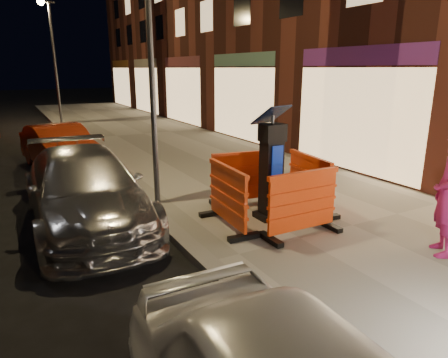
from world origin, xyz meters
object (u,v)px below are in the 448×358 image
car_silver (88,224)px  barrier_back (245,178)px  barrier_kerbside (228,197)px  barrier_bldgside (309,183)px  parking_kiosk (271,167)px  car_red (63,169)px  barrier_front (303,204)px

car_silver → barrier_back: bearing=-12.9°
barrier_kerbside → barrier_bldgside: bearing=-86.3°
parking_kiosk → car_silver: bearing=156.5°
barrier_kerbside → car_red: (-1.98, 6.74, -0.72)m
barrier_bldgside → car_silver: size_ratio=0.30×
car_red → car_silver: bearing=-102.0°
barrier_front → barrier_bldgside: 1.34m
barrier_bldgside → barrier_back: bearing=52.7°
barrier_back → barrier_bldgside: bearing=-36.3°
barrier_bldgside → car_red: (-3.88, 6.74, -0.72)m
barrier_front → barrier_back: size_ratio=1.00×
car_silver → parking_kiosk: bearing=-27.7°
parking_kiosk → barrier_kerbside: parking_kiosk is taller
parking_kiosk → car_silver: parking_kiosk is taller
barrier_kerbside → barrier_bldgside: 1.90m
barrier_kerbside → barrier_bldgside: size_ratio=1.00×
barrier_bldgside → barrier_front: bearing=142.7°
barrier_bldgside → car_red: size_ratio=0.36×
parking_kiosk → barrier_back: bearing=95.7°
car_silver → barrier_bldgside: bearing=-21.7°
barrier_back → car_red: 6.53m
parking_kiosk → barrier_front: 1.05m
barrier_kerbside → car_red: size_ratio=0.36×
barrier_front → car_silver: bearing=140.0°
barrier_back → barrier_front: bearing=-81.3°
barrier_bldgside → car_red: 7.81m
parking_kiosk → car_red: size_ratio=0.50×
barrier_front → barrier_bldgside: bearing=45.7°
parking_kiosk → barrier_kerbside: (-0.95, 0.00, -0.46)m
barrier_kerbside → car_red: bearing=20.1°
parking_kiosk → barrier_front: size_ratio=1.40×
barrier_kerbside → parking_kiosk: bearing=-86.3°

